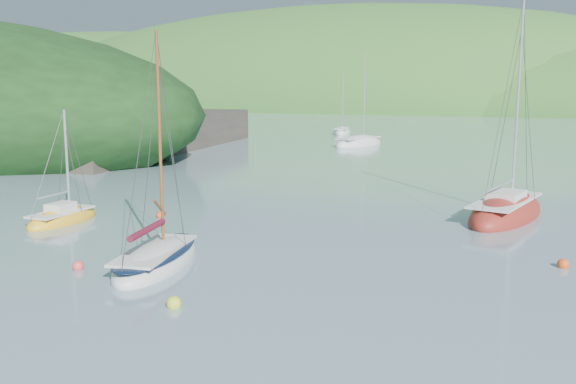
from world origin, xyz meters
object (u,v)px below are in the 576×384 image
at_px(sloop_red, 506,214).
at_px(distant_sloop_a, 359,144).
at_px(daysailer_white, 156,260).
at_px(sailboat_yellow, 63,219).
at_px(distant_sloop_c, 342,132).

xyz_separation_m(sloop_red, distant_sloop_a, (-19.62, 32.19, -0.04)).
relative_size(daysailer_white, sailboat_yellow, 1.55).
relative_size(sailboat_yellow, distant_sloop_c, 0.68).
relative_size(daysailer_white, sloop_red, 0.78).
xyz_separation_m(daysailer_white, distant_sloop_a, (-9.07, 46.99, -0.03)).
height_order(sloop_red, distant_sloop_a, sloop_red).
height_order(sailboat_yellow, distant_sloop_c, distant_sloop_c).
xyz_separation_m(distant_sloop_a, distant_sloop_c, (-7.75, 14.78, -0.02)).
xyz_separation_m(sailboat_yellow, distant_sloop_c, (-7.94, 57.66, -0.00)).
height_order(daysailer_white, sloop_red, sloop_red).
distance_m(daysailer_white, distant_sloop_c, 64.02).
xyz_separation_m(daysailer_white, sailboat_yellow, (-8.89, 4.11, -0.05)).
bearing_deg(sloop_red, distant_sloop_c, 128.81).
bearing_deg(distant_sloop_c, sailboat_yellow, -98.06).
bearing_deg(sailboat_yellow, distant_sloop_a, 85.60).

